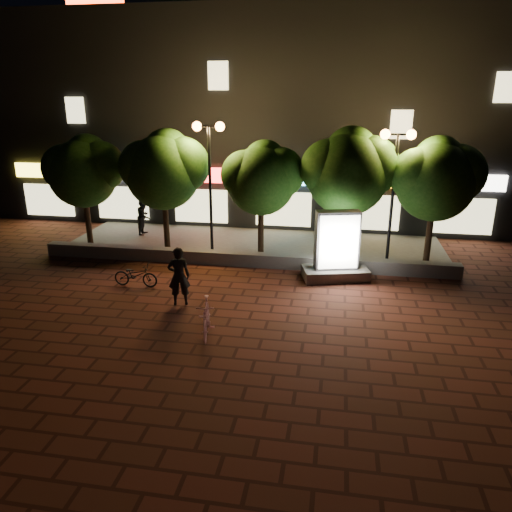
% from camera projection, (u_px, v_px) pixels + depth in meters
% --- Properties ---
extents(ground, '(80.00, 80.00, 0.00)m').
position_uv_depth(ground, '(217.00, 309.00, 14.83)').
color(ground, '#512219').
rests_on(ground, ground).
extents(retaining_wall, '(16.00, 0.45, 0.50)m').
position_uv_depth(retaining_wall, '(242.00, 259.00, 18.48)').
color(retaining_wall, slate).
rests_on(retaining_wall, ground).
extents(sidewalk, '(16.00, 5.00, 0.08)m').
position_uv_depth(sidewalk, '(253.00, 245.00, 20.88)').
color(sidewalk, slate).
rests_on(sidewalk, ground).
extents(building_block, '(28.00, 8.12, 11.30)m').
position_uv_depth(building_block, '(275.00, 119.00, 25.34)').
color(building_block, black).
rests_on(building_block, ground).
extents(tree_far_left, '(3.36, 2.80, 4.63)m').
position_uv_depth(tree_far_left, '(84.00, 169.00, 19.97)').
color(tree_far_left, black).
rests_on(tree_far_left, sidewalk).
extents(tree_left, '(3.60, 3.00, 4.89)m').
position_uv_depth(tree_left, '(164.00, 167.00, 19.36)').
color(tree_left, black).
rests_on(tree_left, sidewalk).
extents(tree_mid, '(3.24, 2.70, 4.50)m').
position_uv_depth(tree_mid, '(263.00, 176.00, 18.80)').
color(tree_mid, black).
rests_on(tree_mid, sidewalk).
extents(tree_right, '(3.72, 3.10, 5.07)m').
position_uv_depth(tree_right, '(349.00, 169.00, 18.16)').
color(tree_right, black).
rests_on(tree_right, sidewalk).
extents(tree_far_right, '(3.48, 2.90, 4.76)m').
position_uv_depth(tree_far_right, '(437.00, 177.00, 17.72)').
color(tree_far_right, black).
rests_on(tree_far_right, sidewalk).
extents(street_lamp_left, '(1.26, 0.36, 5.18)m').
position_uv_depth(street_lamp_left, '(209.00, 155.00, 18.62)').
color(street_lamp_left, black).
rests_on(street_lamp_left, sidewalk).
extents(street_lamp_right, '(1.26, 0.36, 4.98)m').
position_uv_depth(street_lamp_right, '(396.00, 162.00, 17.55)').
color(street_lamp_right, black).
rests_on(street_lamp_right, sidewalk).
extents(ad_kiosk, '(2.49, 1.67, 2.47)m').
position_uv_depth(ad_kiosk, '(336.00, 252.00, 16.94)').
color(ad_kiosk, slate).
rests_on(ad_kiosk, ground).
extents(scooter_pink, '(0.80, 1.74, 1.01)m').
position_uv_depth(scooter_pink, '(206.00, 317.00, 13.13)').
color(scooter_pink, pink).
rests_on(scooter_pink, ground).
extents(rider, '(0.79, 0.64, 1.87)m').
position_uv_depth(rider, '(179.00, 276.00, 14.85)').
color(rider, black).
rests_on(rider, ground).
extents(scooter_parked, '(1.55, 0.55, 0.81)m').
position_uv_depth(scooter_parked, '(136.00, 275.00, 16.43)').
color(scooter_parked, black).
rests_on(scooter_parked, ground).
extents(pedestrian, '(0.67, 0.84, 1.67)m').
position_uv_depth(pedestrian, '(144.00, 216.00, 22.07)').
color(pedestrian, black).
rests_on(pedestrian, sidewalk).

